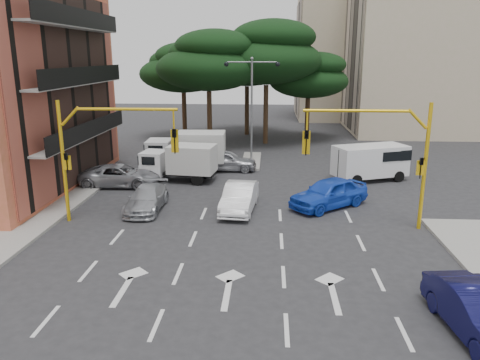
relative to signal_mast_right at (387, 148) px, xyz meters
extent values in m
plane|color=#28282B|center=(-6.80, -1.99, -3.88)|extent=(120.00, 120.00, 0.00)
cube|color=gray|center=(-6.80, 14.01, -3.81)|extent=(1.40, 6.00, 0.15)
cube|color=black|center=(-17.24, 6.01, 2.12)|extent=(0.12, 14.72, 11.20)
cube|color=#C4B993|center=(13.20, 30.01, 5.12)|extent=(20.00, 12.00, 18.00)
cube|color=black|center=(3.14, 30.01, 4.62)|extent=(0.12, 11.04, 16.20)
cube|color=#C4B993|center=(6.20, 42.01, 4.12)|extent=(16.00, 12.00, 16.00)
cube|color=black|center=(-1.86, 42.01, 3.62)|extent=(0.12, 11.04, 14.20)
cylinder|color=#382616|center=(-10.80, 20.01, -1.41)|extent=(0.44, 0.44, 4.95)
ellipsoid|color=black|center=(-10.80, 20.01, 3.05)|extent=(9.15, 9.15, 3.87)
ellipsoid|color=black|center=(-10.20, 19.61, 4.92)|extent=(6.86, 6.86, 2.86)
ellipsoid|color=black|center=(-11.30, 20.31, 4.37)|extent=(6.07, 6.07, 2.64)
cylinder|color=#382616|center=(-5.80, 22.01, -1.18)|extent=(0.44, 0.44, 5.40)
ellipsoid|color=black|center=(-5.80, 22.01, 3.68)|extent=(9.98, 9.98, 4.22)
ellipsoid|color=black|center=(-5.20, 21.61, 5.72)|extent=(7.49, 7.49, 3.12)
ellipsoid|color=black|center=(-6.30, 22.31, 5.12)|extent=(6.62, 6.62, 2.88)
cylinder|color=#382616|center=(-13.80, 24.01, -1.63)|extent=(0.44, 0.44, 4.50)
ellipsoid|color=black|center=(-13.80, 24.01, 2.42)|extent=(8.32, 8.32, 3.52)
ellipsoid|color=black|center=(-13.20, 23.61, 4.12)|extent=(6.24, 6.24, 2.60)
ellipsoid|color=black|center=(-14.30, 24.31, 3.62)|extent=(5.52, 5.52, 2.40)
cylinder|color=#382616|center=(-1.80, 24.01, -1.86)|extent=(0.44, 0.44, 4.05)
ellipsoid|color=black|center=(-1.80, 24.01, 1.79)|extent=(7.49, 7.49, 3.17)
ellipsoid|color=black|center=(-1.20, 23.61, 3.32)|extent=(5.62, 5.62, 2.34)
ellipsoid|color=black|center=(-2.30, 24.31, 2.87)|extent=(4.97, 4.97, 2.16)
cylinder|color=#382616|center=(-7.80, 27.01, -1.41)|extent=(0.44, 0.44, 4.95)
ellipsoid|color=black|center=(-7.80, 27.01, 3.05)|extent=(9.15, 9.15, 3.87)
ellipsoid|color=black|center=(-7.20, 26.61, 4.92)|extent=(6.86, 6.86, 2.86)
ellipsoid|color=black|center=(-8.30, 27.31, 4.37)|extent=(6.07, 6.07, 2.64)
cylinder|color=yellow|center=(1.80, 0.01, -0.88)|extent=(0.18, 0.18, 6.00)
cylinder|color=yellow|center=(1.25, 0.01, 1.37)|extent=(0.95, 0.14, 0.95)
cylinder|color=yellow|center=(-1.50, 0.01, 1.72)|extent=(4.80, 0.14, 0.14)
cylinder|color=yellow|center=(-3.70, 0.01, 1.27)|extent=(0.08, 0.08, 0.90)
imported|color=black|center=(-3.70, 0.01, 0.22)|extent=(0.20, 0.24, 1.20)
cube|color=yellow|center=(-3.70, 0.09, 0.22)|extent=(0.36, 0.06, 1.10)
imported|color=black|center=(1.58, -0.14, -0.88)|extent=(0.16, 0.20, 1.00)
cube|color=yellow|center=(1.58, -0.04, -0.88)|extent=(0.35, 0.08, 0.70)
cylinder|color=yellow|center=(-15.40, 0.01, -0.88)|extent=(0.18, 0.18, 6.00)
cylinder|color=yellow|center=(-14.85, 0.01, 1.37)|extent=(0.95, 0.14, 0.95)
cylinder|color=yellow|center=(-12.10, 0.01, 1.72)|extent=(4.80, 0.14, 0.14)
cylinder|color=yellow|center=(-9.90, 0.01, 1.27)|extent=(0.08, 0.08, 0.90)
imported|color=black|center=(-9.90, 0.01, 0.22)|extent=(0.20, 0.24, 1.20)
cube|color=yellow|center=(-9.90, 0.09, 0.22)|extent=(0.36, 0.06, 1.10)
imported|color=black|center=(-15.18, -0.14, -0.88)|extent=(0.16, 0.20, 1.00)
cube|color=yellow|center=(-15.18, -0.04, -0.88)|extent=(0.35, 0.08, 0.70)
cylinder|color=slate|center=(-6.80, 14.01, 0.02)|extent=(0.16, 0.16, 7.50)
cylinder|color=slate|center=(-7.70, 14.01, 3.67)|extent=(1.80, 0.10, 0.10)
sphere|color=black|center=(-8.70, 14.01, 3.52)|extent=(0.36, 0.36, 0.36)
cylinder|color=slate|center=(-5.90, 14.01, 3.67)|extent=(1.80, 0.10, 0.10)
sphere|color=black|center=(-4.90, 14.01, 3.52)|extent=(0.36, 0.36, 0.36)
sphere|color=slate|center=(-6.80, 14.01, 3.92)|extent=(0.24, 0.24, 0.24)
imported|color=white|center=(-6.96, 2.14, -3.15)|extent=(1.93, 4.56, 1.46)
imported|color=blue|center=(-2.15, 3.04, -3.08)|extent=(4.86, 4.44, 1.61)
imported|color=#A5A8AD|center=(-11.93, 1.94, -3.26)|extent=(1.76, 4.30, 1.25)
imported|color=#999BA0|center=(-14.80, 6.47, -3.20)|extent=(5.04, 2.46, 1.38)
imported|color=#A8AAB0|center=(-8.48, 11.01, -3.15)|extent=(4.33, 1.79, 1.47)
imported|color=#0B0B38|center=(0.80, -8.92, -3.15)|extent=(2.09, 4.60, 1.46)
camera|label=1|loc=(-5.42, -21.56, 4.16)|focal=35.00mm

